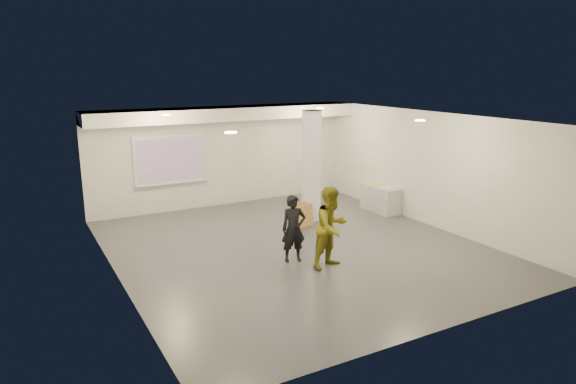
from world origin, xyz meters
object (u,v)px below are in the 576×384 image
projection_screen (170,160)px  credenza (380,199)px  column (311,166)px  man (332,227)px  woman (294,229)px

projection_screen → credenza: projection_screen is taller
column → man: (-1.44, -3.17, -0.64)m
column → credenza: bearing=-6.6°
column → woman: (-1.98, -2.51, -0.77)m
column → credenza: size_ratio=2.32×
projection_screen → woman: size_ratio=1.43×
column → projection_screen: 4.08m
projection_screen → woman: projection_screen is taller
credenza → projection_screen: bearing=152.2°
woman → man: size_ratio=0.85×
credenza → man: size_ratio=0.75×
column → projection_screen: size_ratio=1.43×
column → woman: size_ratio=2.05×
projection_screen → man: 6.09m
woman → man: 0.86m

